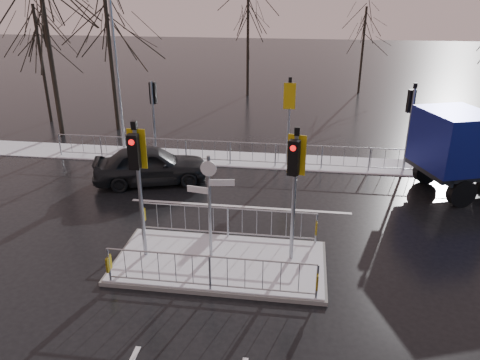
# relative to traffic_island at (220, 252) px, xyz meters

# --- Properties ---
(ground) EXTENTS (120.00, 120.00, 0.00)m
(ground) POSITION_rel_traffic_island_xyz_m (0.01, -0.01, -0.39)
(ground) COLOR black
(ground) RESTS_ON ground
(snow_verge) EXTENTS (30.00, 2.00, 0.04)m
(snow_verge) POSITION_rel_traffic_island_xyz_m (0.01, 8.59, -0.37)
(snow_verge) COLOR silver
(snow_verge) RESTS_ON ground
(lane_markings) EXTENTS (8.00, 11.38, 0.01)m
(lane_markings) POSITION_rel_traffic_island_xyz_m (0.01, -0.34, -0.39)
(lane_markings) COLOR silver
(lane_markings) RESTS_ON ground
(traffic_island) EXTENTS (6.00, 3.04, 4.15)m
(traffic_island) POSITION_rel_traffic_island_xyz_m (0.00, 0.00, 0.00)
(traffic_island) COLOR slate
(traffic_island) RESTS_ON ground
(far_kerb_fixtures) EXTENTS (18.00, 0.65, 3.83)m
(far_kerb_fixtures) POSITION_rel_traffic_island_xyz_m (0.31, 8.08, 0.63)
(far_kerb_fixtures) COLOR #92989F
(far_kerb_fixtures) RESTS_ON ground
(car_far_lane) EXTENTS (4.80, 3.04, 1.52)m
(car_far_lane) POSITION_rel_traffic_island_xyz_m (-3.79, 5.49, 0.37)
(car_far_lane) COLOR black
(car_far_lane) RESTS_ON ground
(flatbed_truck) EXTENTS (7.39, 4.74, 3.22)m
(flatbed_truck) POSITION_rel_traffic_island_xyz_m (8.54, 6.36, 1.32)
(flatbed_truck) COLOR black
(flatbed_truck) RESTS_ON ground
(tree_near_a) EXTENTS (4.75, 4.75, 8.97)m
(tree_near_a) POSITION_rel_traffic_island_xyz_m (-10.49, 10.99, 5.72)
(tree_near_a) COLOR black
(tree_near_a) RESTS_ON ground
(tree_near_b) EXTENTS (4.00, 4.00, 7.55)m
(tree_near_b) POSITION_rel_traffic_island_xyz_m (-7.99, 12.49, 4.76)
(tree_near_b) COLOR black
(tree_near_b) RESTS_ON ground
(tree_near_c) EXTENTS (3.50, 3.50, 6.61)m
(tree_near_c) POSITION_rel_traffic_island_xyz_m (-12.49, 13.49, 4.11)
(tree_near_c) COLOR black
(tree_near_c) RESTS_ON ground
(tree_far_a) EXTENTS (3.75, 3.75, 7.08)m
(tree_far_a) POSITION_rel_traffic_island_xyz_m (-1.99, 21.99, 4.43)
(tree_far_a) COLOR black
(tree_far_a) RESTS_ON ground
(tree_far_b) EXTENTS (3.25, 3.25, 6.14)m
(tree_far_b) POSITION_rel_traffic_island_xyz_m (6.01, 23.99, 3.79)
(tree_far_b) COLOR black
(tree_far_b) RESTS_ON ground
(street_lamp_left) EXTENTS (1.25, 0.18, 8.20)m
(street_lamp_left) POSITION_rel_traffic_island_xyz_m (-6.42, 9.49, 4.10)
(street_lamp_left) COLOR #92989F
(street_lamp_left) RESTS_ON ground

